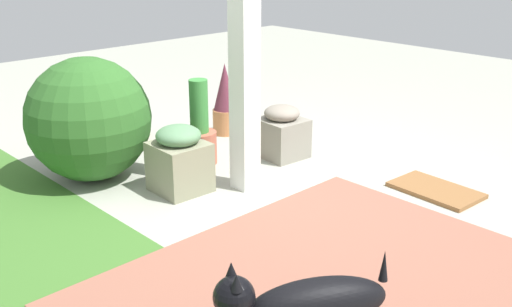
% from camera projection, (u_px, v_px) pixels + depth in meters
% --- Properties ---
extents(ground_plane, '(12.00, 12.00, 0.00)m').
position_uv_depth(ground_plane, '(277.00, 197.00, 4.19)').
color(ground_plane, '#A2A495').
extents(brick_path, '(1.80, 2.40, 0.02)m').
position_uv_depth(brick_path, '(325.00, 286.00, 3.10)').
color(brick_path, '#955B48').
rests_on(brick_path, ground).
extents(porch_pillar, '(0.16, 0.16, 2.10)m').
position_uv_depth(porch_pillar, '(244.00, 42.00, 4.00)').
color(porch_pillar, white).
rests_on(porch_pillar, ground).
extents(stone_planter_nearest, '(0.39, 0.36, 0.44)m').
position_uv_depth(stone_planter_nearest, '(282.00, 132.00, 4.89)').
color(stone_planter_nearest, gray).
rests_on(stone_planter_nearest, ground).
extents(stone_planter_mid, '(0.38, 0.37, 0.48)m').
position_uv_depth(stone_planter_mid, '(180.00, 160.00, 4.22)').
color(stone_planter_mid, gray).
rests_on(stone_planter_mid, ground).
extents(round_shrub, '(0.91, 0.91, 0.91)m').
position_uv_depth(round_shrub, '(89.00, 119.00, 4.37)').
color(round_shrub, '#2D6024').
rests_on(round_shrub, ground).
extents(terracotta_pot_broad, '(0.32, 0.32, 0.35)m').
position_uv_depth(terracotta_pot_broad, '(133.00, 117.00, 5.31)').
color(terracotta_pot_broad, '#AD5E34').
rests_on(terracotta_pot_broad, ground).
extents(terracotta_pot_spiky, '(0.23, 0.23, 0.65)m').
position_uv_depth(terracotta_pot_spiky, '(225.00, 101.00, 5.43)').
color(terracotta_pot_spiky, '#C57949').
rests_on(terracotta_pot_spiky, ground).
extents(terracotta_pot_tall, '(0.27, 0.27, 0.68)m').
position_uv_depth(terracotta_pot_tall, '(200.00, 134.00, 4.73)').
color(terracotta_pot_tall, '#B45B45').
rests_on(terracotta_pot_tall, ground).
extents(dog, '(0.49, 0.70, 0.51)m').
position_uv_depth(dog, '(306.00, 304.00, 2.45)').
color(dog, black).
rests_on(dog, ground).
extents(doormat, '(0.62, 0.40, 0.03)m').
position_uv_depth(doormat, '(436.00, 190.00, 4.26)').
color(doormat, '#8E5E35').
rests_on(doormat, ground).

